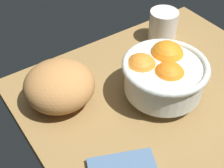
# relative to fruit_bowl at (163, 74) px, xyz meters

# --- Properties ---
(ground_plane) EXTENTS (0.68, 0.53, 0.03)m
(ground_plane) POSITION_rel_fruit_bowl_xyz_m (-0.01, -0.02, -0.08)
(ground_plane) COLOR olive
(fruit_bowl) EXTENTS (0.20, 0.20, 0.12)m
(fruit_bowl) POSITION_rel_fruit_bowl_xyz_m (0.00, 0.00, 0.00)
(fruit_bowl) COLOR silver
(fruit_bowl) RESTS_ON ground
(bread_loaf) EXTENTS (0.21, 0.21, 0.11)m
(bread_loaf) POSITION_rel_fruit_bowl_xyz_m (0.21, -0.12, -0.01)
(bread_loaf) COLOR #BA7E45
(bread_loaf) RESTS_ON ground
(mug) EXTENTS (0.10, 0.11, 0.10)m
(mug) POSITION_rel_fruit_bowl_xyz_m (-0.16, -0.18, -0.02)
(mug) COLOR silver
(mug) RESTS_ON ground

